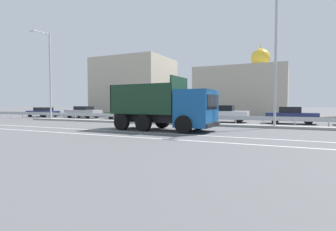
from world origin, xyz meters
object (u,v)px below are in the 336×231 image
object	(u,v)px
parked_car_3	(173,113)
parked_car_1	(83,112)
street_lamp_0	(49,72)
parked_car_0	(43,112)
median_road_sign	(141,108)
parked_car_2	(126,113)
street_lamp_1	(276,49)
parked_car_4	(225,114)
church_tower	(260,82)
dump_truck	(175,110)
parked_car_5	(291,115)

from	to	relation	value
parked_car_3	parked_car_1	bearing A→B (deg)	94.46
street_lamp_0	parked_car_0	bearing A→B (deg)	145.02
median_road_sign	parked_car_1	size ratio (longest dim) A/B	0.53
street_lamp_0	parked_car_3	world-z (taller)	street_lamp_0
street_lamp_0	parked_car_2	world-z (taller)	street_lamp_0
parked_car_1	street_lamp_1	bearing A→B (deg)	-101.97
street_lamp_1	parked_car_3	bearing A→B (deg)	151.39
median_road_sign	parked_car_4	distance (m)	8.02
church_tower	parked_car_2	bearing A→B (deg)	-118.02
parked_car_2	parked_car_3	xyz separation A→B (m)	(5.75, 0.29, 0.07)
parked_car_4	parked_car_1	bearing A→B (deg)	-93.55
dump_truck	parked_car_5	bearing A→B (deg)	147.49
parked_car_0	median_road_sign	bearing A→B (deg)	-101.67
parked_car_2	parked_car_3	size ratio (longest dim) A/B	1.08
dump_truck	parked_car_4	world-z (taller)	dump_truck
median_road_sign	parked_car_2	size ratio (longest dim) A/B	0.54
parked_car_3	parked_car_5	xyz separation A→B (m)	(11.38, -0.33, -0.01)
parked_car_1	church_tower	size ratio (longest dim) A/B	0.40
street_lamp_0	parked_car_5	world-z (taller)	street_lamp_0
median_road_sign	street_lamp_0	world-z (taller)	street_lamp_0
parked_car_0	parked_car_2	bearing A→B (deg)	-85.43
street_lamp_0	parked_car_1	bearing A→B (deg)	95.27
dump_truck	street_lamp_0	size ratio (longest dim) A/B	0.76
parked_car_1	parked_car_4	xyz separation A→B (m)	(17.90, -0.38, 0.05)
parked_car_1	parked_car_2	world-z (taller)	parked_car_1
parked_car_3	church_tower	bearing A→B (deg)	-12.38
parked_car_1	parked_car_5	bearing A→B (deg)	-88.72
median_road_sign	parked_car_3	size ratio (longest dim) A/B	0.58
street_lamp_0	church_tower	distance (m)	33.65
street_lamp_0	parked_car_0	xyz separation A→B (m)	(-7.07, 4.95, -4.38)
median_road_sign	parked_car_2	bearing A→B (deg)	134.85
parked_car_2	parked_car_4	bearing A→B (deg)	-95.81
street_lamp_0	parked_car_1	world-z (taller)	street_lamp_0
parked_car_0	parked_car_4	bearing A→B (deg)	-86.99
parked_car_5	church_tower	distance (m)	24.00
street_lamp_0	parked_car_3	bearing A→B (deg)	25.82
parked_car_0	parked_car_2	distance (m)	13.02
parked_car_0	street_lamp_1	bearing A→B (deg)	-96.90
parked_car_2	parked_car_4	distance (m)	11.46
dump_truck	parked_car_2	bearing A→B (deg)	-131.46
church_tower	dump_truck	bearing A→B (deg)	-93.08
parked_car_3	parked_car_0	bearing A→B (deg)	95.69
street_lamp_0	parked_car_1	size ratio (longest dim) A/B	1.89
street_lamp_0	parked_car_5	distance (m)	24.07
street_lamp_1	parked_car_3	xyz separation A→B (m)	(-10.34, 5.64, -4.78)
median_road_sign	parked_car_0	bearing A→B (deg)	165.61
parked_car_0	parked_car_1	distance (m)	6.59
median_road_sign	parked_car_3	distance (m)	5.42
parked_car_1	parked_car_2	xyz separation A→B (m)	(6.44, -0.09, -0.07)
dump_truck	parked_car_0	bearing A→B (deg)	-110.06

